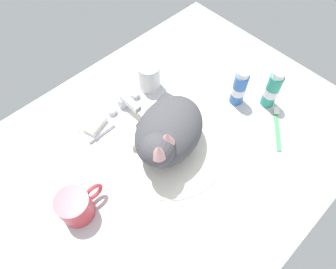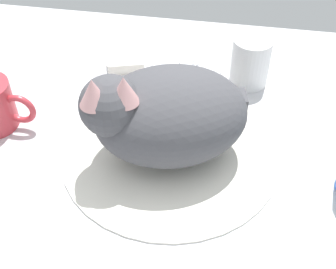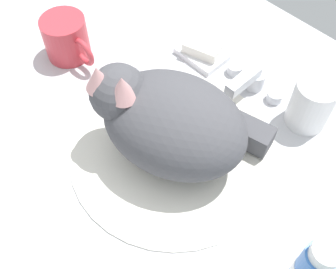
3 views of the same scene
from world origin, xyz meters
The scene contains 8 objects.
ground_plane centered at (0.00, 0.00, -1.50)cm, with size 110.00×82.50×3.00cm, color silver.
sink_basin centered at (0.00, 0.00, 0.35)cm, with size 33.44×33.44×0.70cm, color white.
faucet centered at (0.00, 19.26, 2.25)cm, with size 11.98×9.36×5.34cm.
cat centered at (-0.98, -0.15, 7.91)cm, with size 26.35×23.91×16.30cm.
coffee_mug centered at (-29.62, 1.52, 4.00)cm, with size 12.18×8.24×8.01cm.
rinse_cup centered at (11.00, 20.49, 4.44)cm, with size 6.88×6.88×8.89cm.
soap_dish centered at (-11.65, 19.10, 0.60)cm, with size 9.00×6.40×1.20cm, color white.
soap_bar centered at (-11.65, 19.10, 2.24)cm, with size 6.69×4.08×2.07cm, color white.
Camera 3 is at (25.55, -26.16, 57.45)cm, focal length 44.97 mm.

